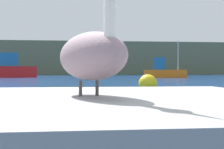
{
  "coord_description": "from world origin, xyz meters",
  "views": [
    {
      "loc": [
        -0.02,
        -3.59,
        0.92
      ],
      "look_at": [
        1.84,
        12.86,
        0.71
      ],
      "focal_mm": 50.71,
      "sensor_mm": 36.0,
      "label": 1
    }
  ],
  "objects_px": {
    "fishing_boat_red": "(6,69)",
    "fishing_boat_orange": "(164,71)",
    "pelican": "(92,54)",
    "mooring_buoy": "(148,84)"
  },
  "relations": [
    {
      "from": "pelican",
      "to": "fishing_boat_red",
      "type": "xyz_separation_m",
      "value": [
        -9.44,
        40.69,
        0.11
      ]
    },
    {
      "from": "fishing_boat_red",
      "to": "fishing_boat_orange",
      "type": "bearing_deg",
      "value": 152.83
    },
    {
      "from": "fishing_boat_red",
      "to": "mooring_buoy",
      "type": "xyz_separation_m",
      "value": [
        12.22,
        -30.66,
        -0.79
      ]
    },
    {
      "from": "pelican",
      "to": "fishing_boat_red",
      "type": "distance_m",
      "value": 41.77
    },
    {
      "from": "fishing_boat_red",
      "to": "mooring_buoy",
      "type": "bearing_deg",
      "value": 94.8
    },
    {
      "from": "pelican",
      "to": "fishing_boat_orange",
      "type": "xyz_separation_m",
      "value": [
        11.06,
        36.99,
        -0.23
      ]
    },
    {
      "from": "fishing_boat_orange",
      "to": "mooring_buoy",
      "type": "bearing_deg",
      "value": -91.4
    },
    {
      "from": "pelican",
      "to": "fishing_boat_orange",
      "type": "relative_size",
      "value": 0.22
    },
    {
      "from": "fishing_boat_orange",
      "to": "mooring_buoy",
      "type": "relative_size",
      "value": 7.37
    },
    {
      "from": "fishing_boat_orange",
      "to": "fishing_boat_red",
      "type": "distance_m",
      "value": 20.84
    }
  ]
}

